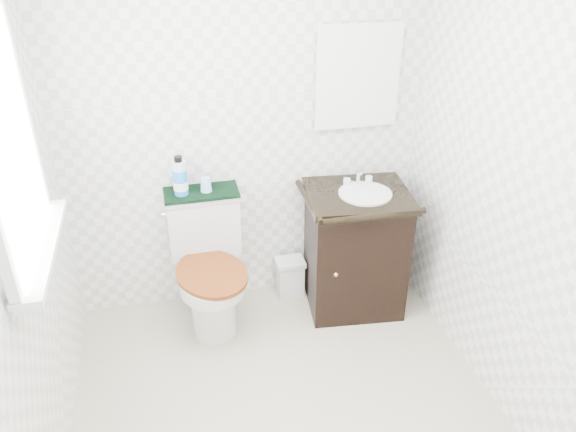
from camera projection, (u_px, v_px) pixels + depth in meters
name	position (u px, v px, depth m)	size (l,w,h in m)	color
floor	(292.00, 425.00, 2.89)	(2.40, 2.40, 0.00)	#ACA78A
wall_back	(244.00, 125.00, 3.32)	(2.40, 2.40, 0.00)	white
wall_left	(5.00, 257.00, 2.08)	(2.40, 2.40, 0.00)	white
wall_right	(529.00, 195.00, 2.53)	(2.40, 2.40, 0.00)	white
window	(4.00, 144.00, 2.13)	(0.02, 0.70, 0.90)	white
mirror	(358.00, 77.00, 3.32)	(0.50, 0.02, 0.60)	silver
toilet	(209.00, 270.00, 3.47)	(0.50, 0.68, 0.83)	silver
vanity	(355.00, 247.00, 3.57)	(0.67, 0.59, 0.92)	black
trash_bin	(290.00, 277.00, 3.79)	(0.19, 0.15, 0.27)	silver
towel	(201.00, 192.00, 3.34)	(0.44, 0.22, 0.02)	black
mouthwash_bottle	(180.00, 177.00, 3.25)	(0.08, 0.08, 0.24)	#1B7DEB
cup	(206.00, 184.00, 3.32)	(0.07, 0.07, 0.09)	#92C8EF
soap_bar	(349.00, 182.00, 3.49)	(0.07, 0.04, 0.02)	#1C8877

